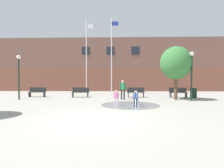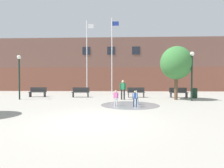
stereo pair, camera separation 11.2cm
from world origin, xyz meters
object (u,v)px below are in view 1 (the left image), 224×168
lamp_post_right_lane (192,69)px  flagpole_right (112,54)px  park_bench_far_right (178,92)px  trash_can (193,93)px  teen_by_trashcan (123,88)px  child_running (116,97)px  street_tree_near_building (176,63)px  flagpole_left (87,55)px  park_bench_near_trashcan (136,92)px  lamp_post_left_lane (19,70)px  child_with_pink_shirt (135,97)px  park_bench_far_left (37,92)px  park_bench_under_right_flagpole (80,92)px

lamp_post_right_lane → flagpole_right: bearing=139.1°
park_bench_far_right → lamp_post_right_lane: bearing=-86.7°
trash_can → teen_by_trashcan: bearing=-167.5°
trash_can → child_running: bearing=-144.3°
park_bench_far_right → street_tree_near_building: 3.13m
flagpole_left → park_bench_near_trashcan: bearing=-28.8°
lamp_post_left_lane → trash_can: lamp_post_left_lane is taller
teen_by_trashcan → flagpole_right: (-1.06, 4.74, 3.49)m
teen_by_trashcan → street_tree_near_building: (4.34, 0.09, 2.06)m
lamp_post_right_lane → street_tree_near_building: street_tree_near_building is taller
street_tree_near_building → park_bench_near_trashcan: bearing=148.8°
flagpole_left → lamp_post_left_lane: (-4.75, -4.96, -1.89)m
child_with_pink_shirt → park_bench_far_left: bearing=-122.9°
park_bench_near_trashcan → flagpole_left: (-5.09, 2.79, 3.82)m
park_bench_near_trashcan → child_running: size_ratio=1.62×
park_bench_near_trashcan → flagpole_right: flagpole_right is taller
child_running → park_bench_under_right_flagpole: bearing=-43.0°
flagpole_right → lamp_post_right_lane: 8.59m
flagpole_left → park_bench_under_right_flagpole: bearing=-91.8°
park_bench_under_right_flagpole → park_bench_near_trashcan: 5.18m
street_tree_near_building → child_running: bearing=-143.3°
child_with_pink_shirt → park_bench_near_trashcan: bearing=174.8°
teen_by_trashcan → child_with_pink_shirt: bearing=-46.0°
child_with_pink_shirt → flagpole_right: size_ratio=0.12×
park_bench_far_left → lamp_post_right_lane: (13.32, -2.71, 2.00)m
park_bench_far_left → flagpole_right: flagpole_right is taller
flagpole_right → lamp_post_left_lane: bearing=-146.5°
park_bench_far_left → trash_can: (14.41, -0.56, -0.03)m
teen_by_trashcan → flagpole_left: (-3.81, 4.74, 3.36)m
park_bench_far_right → trash_can: 1.29m
park_bench_under_right_flagpole → teen_by_trashcan: size_ratio=1.01×
park_bench_far_left → park_bench_far_right: bearing=-0.8°
lamp_post_left_lane → lamp_post_right_lane: (13.83, -0.51, 0.07)m
teen_by_trashcan → lamp_post_left_lane: size_ratio=0.43×
park_bench_under_right_flagpole → flagpole_right: bearing=45.2°
lamp_post_right_lane → park_bench_under_right_flagpole: bearing=164.1°
child_with_pink_shirt → street_tree_near_building: (3.71, 3.98, 2.42)m
park_bench_near_trashcan → flagpole_right: (-2.33, 2.79, 3.95)m
child_running → lamp_post_right_lane: bearing=-139.1°
child_with_pink_shirt → flagpole_left: (-4.45, 8.62, 3.72)m
park_bench_near_trashcan → child_with_pink_shirt: 5.87m
park_bench_far_right → lamp_post_left_lane: lamp_post_left_lane is taller
child_running → flagpole_right: (-0.54, 8.28, 3.85)m
park_bench_far_left → child_with_pink_shirt: child_with_pink_shirt is taller
child_running → trash_can: (6.88, 4.95, -0.13)m
child_running → lamp_post_left_lane: size_ratio=0.27×
park_bench_near_trashcan → teen_by_trashcan: bearing=-123.1°
child_with_pink_shirt → lamp_post_right_lane: 5.92m
park_bench_far_left → lamp_post_right_lane: bearing=-11.5°
child_running → lamp_post_right_lane: lamp_post_right_lane is taller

